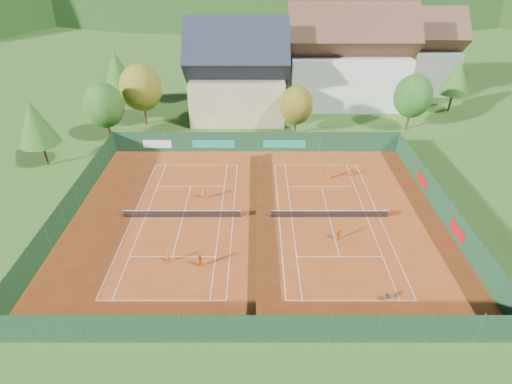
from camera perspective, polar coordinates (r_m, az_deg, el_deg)
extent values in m
plane|color=#2E571B|center=(43.63, 0.00, -3.65)|extent=(600.00, 600.00, 0.00)
cube|color=#9C3F16|center=(43.62, 0.00, -3.62)|extent=(40.00, 32.00, 0.01)
cube|color=white|center=(54.28, -8.50, 3.82)|extent=(10.97, 0.06, 0.00)
cube|color=white|center=(35.62, -13.43, -14.83)|extent=(10.97, 0.06, 0.00)
cube|color=white|center=(45.65, -17.21, -3.45)|extent=(0.06, 23.77, 0.00)
cube|color=white|center=(43.69, -3.31, -3.61)|extent=(0.06, 23.77, 0.00)
cube|color=white|center=(45.26, -15.55, -3.48)|extent=(0.06, 23.77, 0.00)
cube|color=white|center=(43.79, -5.10, -3.60)|extent=(0.06, 23.77, 0.00)
cube|color=white|center=(49.58, -9.29, 0.78)|extent=(8.23, 0.06, 0.00)
cube|color=white|center=(39.44, -11.85, -9.01)|extent=(8.23, 0.06, 0.00)
cube|color=white|center=(44.34, -10.41, -3.56)|extent=(0.06, 12.80, 0.00)
cube|color=white|center=(54.28, 8.49, 3.82)|extent=(10.97, 0.06, 0.00)
cube|color=white|center=(35.62, 13.44, -14.83)|extent=(10.97, 0.06, 0.00)
cube|color=white|center=(43.69, 3.31, -3.61)|extent=(0.06, 23.77, 0.00)
cube|color=white|center=(45.65, 17.21, -3.45)|extent=(0.06, 23.77, 0.00)
cube|color=white|center=(43.79, 5.10, -3.60)|extent=(0.06, 23.77, 0.00)
cube|color=white|center=(45.26, 15.55, -3.48)|extent=(0.06, 23.77, 0.00)
cube|color=white|center=(49.58, 9.29, 0.78)|extent=(8.23, 0.06, 0.00)
cube|color=white|center=(39.44, 11.85, -9.01)|extent=(8.23, 0.06, 0.00)
cube|color=white|center=(44.34, 10.41, -3.56)|extent=(0.06, 12.80, 0.00)
cylinder|color=#59595B|center=(45.65, -18.41, -2.93)|extent=(0.10, 0.10, 1.02)
cylinder|color=#59595B|center=(43.35, -2.12, -3.08)|extent=(0.10, 0.10, 1.02)
cube|color=black|center=(44.08, -10.47, -3.08)|extent=(12.80, 0.02, 0.86)
cube|color=white|center=(43.84, -10.53, -2.63)|extent=(12.80, 0.04, 0.06)
cube|color=red|center=(43.38, -1.79, -3.15)|extent=(0.40, 0.04, 0.40)
cylinder|color=#59595B|center=(43.35, 2.12, -3.08)|extent=(0.10, 0.10, 1.02)
cylinder|color=#59595B|center=(45.65, 18.41, -2.92)|extent=(0.10, 0.10, 1.02)
cube|color=black|center=(44.08, 10.47, -3.08)|extent=(12.80, 0.02, 0.86)
cube|color=white|center=(43.84, 10.53, -2.63)|extent=(12.80, 0.04, 0.06)
cube|color=red|center=(45.77, 18.70, -2.98)|extent=(0.40, 0.04, 0.40)
cube|color=#133519|center=(43.33, 0.00, -3.09)|extent=(0.03, 28.80, 1.00)
cube|color=#153B23|center=(56.68, 0.00, 7.17)|extent=(40.00, 0.04, 3.00)
cube|color=teal|center=(57.07, -6.08, 6.83)|extent=(6.00, 0.03, 1.20)
cube|color=teal|center=(56.90, 4.06, 6.86)|extent=(6.00, 0.03, 1.20)
cube|color=silver|center=(58.46, -13.95, 6.67)|extent=(4.00, 0.03, 1.20)
cube|color=#12331D|center=(30.90, 0.00, -19.01)|extent=(40.00, 0.04, 3.00)
cube|color=#153B1D|center=(47.20, -25.08, -1.81)|extent=(0.04, 32.00, 3.00)
cube|color=#163C22|center=(47.20, 25.08, -1.81)|extent=(0.04, 32.00, 3.00)
cube|color=#B21414|center=(44.43, 26.78, -5.02)|extent=(0.03, 3.00, 1.20)
cube|color=#B21414|center=(51.96, 22.58, 1.62)|extent=(0.03, 3.00, 1.20)
cube|color=beige|center=(69.00, -2.56, 13.64)|extent=(15.00, 12.00, 7.00)
cube|color=#1E2333|center=(67.20, -2.71, 18.89)|extent=(16.20, 12.00, 12.00)
cube|color=silver|center=(76.05, 12.61, 15.50)|extent=(20.00, 11.00, 9.00)
cube|color=brown|center=(74.37, 13.31, 20.83)|extent=(21.60, 11.00, 11.00)
cube|color=silver|center=(87.49, 20.90, 16.05)|extent=(16.00, 10.00, 8.00)
cube|color=brown|center=(86.11, 21.78, 20.16)|extent=(17.28, 10.00, 10.00)
cylinder|color=#432B18|center=(64.25, -20.24, 8.17)|extent=(0.36, 0.36, 2.80)
ellipsoid|color=#265819|center=(62.85, -20.93, 11.48)|extent=(5.72, 5.72, 6.58)
cylinder|color=#422917|center=(68.26, -15.56, 10.55)|extent=(0.36, 0.36, 3.15)
ellipsoid|color=olive|center=(66.80, -16.13, 14.12)|extent=(6.44, 6.44, 7.40)
cylinder|color=#422817|center=(77.12, -18.60, 12.68)|extent=(0.36, 0.36, 3.50)
cone|color=#275919|center=(75.72, -19.28, 16.22)|extent=(5.60, 5.60, 6.50)
cylinder|color=#4B2D1A|center=(62.56, 5.58, 9.25)|extent=(0.36, 0.36, 2.45)
ellipsoid|color=olive|center=(61.28, 5.75, 12.26)|extent=(5.01, 5.01, 5.76)
cylinder|color=#49311A|center=(68.40, 20.84, 9.49)|extent=(0.36, 0.36, 2.80)
ellipsoid|color=#205919|center=(67.08, 21.51, 12.62)|extent=(5.72, 5.72, 6.58)
cylinder|color=#483019|center=(79.14, 26.00, 11.45)|extent=(0.36, 0.36, 3.15)
cone|color=#275A19|center=(77.88, 26.80, 14.51)|extent=(5.04, 5.04, 5.85)
cylinder|color=#422E17|center=(59.99, -27.93, 4.78)|extent=(0.36, 0.36, 3.15)
cone|color=#275719|center=(58.33, -29.05, 8.67)|extent=(5.04, 5.04, 5.85)
cylinder|color=#4A341A|center=(83.15, 18.80, 14.02)|extent=(0.36, 0.36, 3.50)
ellipsoid|color=olive|center=(81.86, 19.43, 17.32)|extent=(7.15, 7.15, 8.22)
ellipsoid|color=black|center=(342.25, 1.79, 20.92)|extent=(440.00, 440.00, 242.00)
cylinder|color=slate|center=(35.96, 18.09, -14.31)|extent=(0.02, 0.02, 0.80)
cylinder|color=slate|center=(36.05, 18.56, -14.28)|extent=(0.02, 0.02, 0.80)
cylinder|color=slate|center=(36.16, 17.96, -13.97)|extent=(0.02, 0.02, 0.80)
cylinder|color=slate|center=(36.25, 18.42, -13.94)|extent=(0.02, 0.02, 0.80)
cube|color=slate|center=(36.00, 18.30, -13.96)|extent=(0.34, 0.34, 0.30)
ellipsoid|color=#CCD833|center=(35.98, 18.31, -13.93)|extent=(0.28, 0.28, 0.16)
sphere|color=#CCD833|center=(39.13, -11.57, -9.33)|extent=(0.07, 0.07, 0.07)
sphere|color=#CCD833|center=(36.22, 4.40, -12.75)|extent=(0.07, 0.07, 0.07)
sphere|color=#CCD833|center=(47.28, 4.83, -0.54)|extent=(0.07, 0.07, 0.07)
sphere|color=#CCD833|center=(49.94, -2.71, 1.49)|extent=(0.07, 0.07, 0.07)
imported|color=#D64B13|center=(38.47, -12.44, -9.10)|extent=(0.49, 0.34, 1.28)
imported|color=#D85C13|center=(37.37, -8.05, -9.78)|extent=(0.90, 0.81, 1.51)
imported|color=#E74914|center=(46.65, -7.46, -0.23)|extent=(0.93, 0.54, 1.43)
imported|color=orange|center=(40.98, 11.70, -5.90)|extent=(0.88, 0.76, 1.42)
imported|color=#E74E14|center=(51.09, 10.40, 2.44)|extent=(0.68, 0.59, 1.18)
imported|color=orange|center=(52.27, 13.50, 2.80)|extent=(1.14, 0.39, 1.22)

